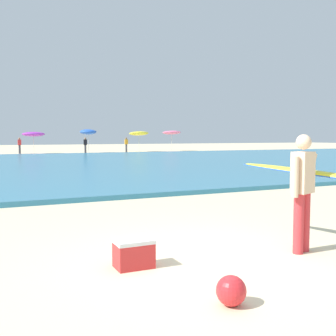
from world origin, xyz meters
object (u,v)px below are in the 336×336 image
object	(u,v)px
surfer_with_board	(310,181)
beach_umbrella_2	(33,134)
beach_umbrella_3	(88,132)
beach_umbrella_4	(139,133)
beachgoer_near_row_mid	(20,145)
beach_ball	(231,291)
beachgoer_near_row_left	(126,144)
beach_umbrella_5	(172,133)
cooler_box	(134,253)
beachgoer_near_row_right	(85,145)

from	to	relation	value
surfer_with_board	beach_umbrella_2	distance (m)	37.13
beach_umbrella_3	beach_umbrella_4	distance (m)	5.67
beach_umbrella_3	beachgoer_near_row_mid	size ratio (longest dim) A/B	1.54
beach_umbrella_4	beach_ball	xyz separation A→B (m)	(-13.64, -38.50, -1.85)
beachgoer_near_row_left	beach_umbrella_5	bearing A→B (deg)	5.48
beachgoer_near_row_left	cooler_box	world-z (taller)	beachgoer_near_row_left
beach_umbrella_5	cooler_box	bearing A→B (deg)	-116.05
beach_umbrella_4	beach_umbrella_2	bearing A→B (deg)	-179.28
beach_ball	cooler_box	distance (m)	1.62
surfer_with_board	beach_ball	distance (m)	2.69
beach_ball	cooler_box	world-z (taller)	cooler_box
beach_umbrella_3	beach_umbrella_5	world-z (taller)	beach_umbrella_3
surfer_with_board	beachgoer_near_row_mid	size ratio (longest dim) A/B	1.70
beach_umbrella_4	beachgoer_near_row_mid	bearing A→B (deg)	178.08
beachgoer_near_row_left	beachgoer_near_row_right	bearing A→B (deg)	-170.12
beach_umbrella_5	beach_umbrella_2	bearing A→B (deg)	-178.65
beach_umbrella_4	beach_umbrella_5	distance (m)	4.07
cooler_box	beachgoer_near_row_left	bearing A→B (deg)	71.10
beach_umbrella_2	beach_ball	distance (m)	38.49
beachgoer_near_row_mid	beach_umbrella_3	bearing A→B (deg)	-5.80
beach_umbrella_4	beach_umbrella_3	bearing A→B (deg)	-177.37
beach_ball	cooler_box	bearing A→B (deg)	106.99
beach_umbrella_2	beach_umbrella_3	bearing A→B (deg)	-1.30
beach_umbrella_3	beach_umbrella_5	bearing A→B (deg)	2.82
beach_umbrella_5	beachgoer_near_row_right	distance (m)	10.42
surfer_with_board	beachgoer_near_row_left	bearing A→B (deg)	75.06
beach_umbrella_5	beachgoer_near_row_right	world-z (taller)	beach_umbrella_5
beach_umbrella_3	cooler_box	size ratio (longest dim) A/B	4.98
beachgoer_near_row_left	beachgoer_near_row_mid	bearing A→B (deg)	176.08
beachgoer_near_row_left	beach_umbrella_2	bearing A→B (deg)	178.89
beach_umbrella_4	beach_umbrella_5	xyz separation A→B (m)	(4.06, 0.22, 0.11)
beach_ball	beachgoer_near_row_mid	bearing A→B (deg)	88.03
beach_umbrella_2	beachgoer_near_row_left	size ratio (longest dim) A/B	1.36
beach_ball	beachgoer_near_row_right	bearing A→B (deg)	78.73
beach_umbrella_2	cooler_box	distance (m)	36.98
surfer_with_board	beach_umbrella_3	world-z (taller)	beach_umbrella_3
surfer_with_board	beach_umbrella_5	distance (m)	40.56
beach_umbrella_2	cooler_box	bearing A→B (deg)	-94.77
beachgoer_near_row_right	beach_umbrella_5	bearing A→B (deg)	7.47
surfer_with_board	beach_ball	size ratio (longest dim) A/B	8.67
beachgoer_near_row_mid	beachgoer_near_row_left	bearing A→B (deg)	-3.92
beach_umbrella_3	beachgoer_near_row_right	world-z (taller)	beach_umbrella_3
beach_umbrella_3	beach_umbrella_4	xyz separation A→B (m)	(5.67, 0.26, -0.13)
beach_ball	beach_umbrella_5	bearing A→B (deg)	65.43
beach_umbrella_5	beach_ball	xyz separation A→B (m)	(-17.70, -38.72, -1.97)
beach_umbrella_2	beachgoer_near_row_right	size ratio (longest dim) A/B	1.36
beachgoer_near_row_right	beach_umbrella_2	bearing A→B (deg)	168.50
beach_umbrella_2	beach_umbrella_3	distance (m)	5.38
surfer_with_board	beach_umbrella_4	size ratio (longest dim) A/B	1.16
beachgoer_near_row_mid	beach_ball	bearing A→B (deg)	-91.97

